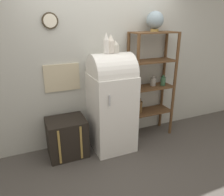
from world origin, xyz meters
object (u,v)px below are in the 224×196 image
Objects in this scene: vase_left at (106,44)px; vase_right at (115,47)px; vase_center at (111,44)px; refrigerator at (111,101)px; suitcase_trunk at (67,137)px; globe at (155,20)px.

vase_left reaches higher than vase_right.
vase_left reaches higher than vase_center.
vase_right reaches higher than refrigerator.
vase_right reaches higher than suitcase_trunk.
globe is 1.18× the size of vase_center.
refrigerator is at bearing -3.94° from suitcase_trunk.
suitcase_trunk is 1.51m from vase_left.
vase_center is at bearing -4.35° from suitcase_trunk.
vase_center is 0.09m from vase_right.
vase_right is at bearing 9.11° from vase_left.
vase_left is 0.16m from vase_right.
globe is 0.89m from vase_center.
refrigerator is 0.88m from suitcase_trunk.
refrigerator is 2.61× the size of suitcase_trunk.
suitcase_trunk is at bearing 174.13° from vase_left.
vase_right is (0.07, 0.01, 0.81)m from refrigerator.
vase_center is at bearing 8.76° from vase_left.
refrigerator is at bearing 10.76° from vase_left.
suitcase_trunk is 1.53m from vase_center.
vase_left reaches higher than refrigerator.
vase_center is (-0.01, -0.00, 0.85)m from refrigerator.
suitcase_trunk is 1.53m from vase_right.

